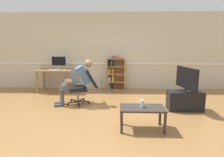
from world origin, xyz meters
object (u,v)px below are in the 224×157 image
object	(u,v)px
spare_remote	(142,105)
keyboard	(54,70)
radiator	(90,81)
tv_stand	(185,101)
imac_monitor	(59,62)
coffee_table	(142,110)
tv_screen	(187,79)
computer_desk	(57,73)
office_chair	(84,85)
bookshelf	(115,74)
person_seated	(77,81)
drinking_glass	(142,104)
computer_mouse	(65,70)

from	to	relation	value
spare_remote	keyboard	bearing A→B (deg)	117.75
radiator	tv_stand	bearing A→B (deg)	-38.62
imac_monitor	coffee_table	xyz separation A→B (m)	(2.49, -2.88, -0.64)
radiator	spare_remote	bearing A→B (deg)	-64.74
tv_screen	computer_desk	bearing A→B (deg)	52.14
office_chair	coffee_table	distance (m)	2.06
spare_remote	bookshelf	bearing A→B (deg)	83.65
office_chair	person_seated	size ratio (longest dim) A/B	0.79
computer_desk	drinking_glass	xyz separation A→B (m)	(2.55, -2.81, -0.14)
person_seated	drinking_glass	distance (m)	2.14
imac_monitor	office_chair	bearing A→B (deg)	-51.21
office_chair	drinking_glass	xyz separation A→B (m)	(1.38, -1.52, -0.02)
imac_monitor	computer_desk	bearing A→B (deg)	-134.20
coffee_table	spare_remote	bearing A→B (deg)	88.60
keyboard	office_chair	distance (m)	1.68
imac_monitor	coffee_table	world-z (taller)	imac_monitor
computer_mouse	coffee_table	size ratio (longest dim) A/B	0.12
keyboard	drinking_glass	bearing A→B (deg)	-45.97
radiator	office_chair	distance (m)	1.70
keyboard	drinking_glass	distance (m)	3.72
computer_desk	tv_stand	xyz separation A→B (m)	(3.75, -1.73, -0.41)
tv_screen	coffee_table	bearing A→B (deg)	118.89
coffee_table	drinking_glass	bearing A→B (deg)	-164.74
office_chair	tv_stand	world-z (taller)	office_chair
keyboard	tv_stand	size ratio (longest dim) A/B	0.44
computer_desk	tv_screen	bearing A→B (deg)	-24.79
drinking_glass	imac_monitor	bearing A→B (deg)	130.67
spare_remote	person_seated	bearing A→B (deg)	121.23
computer_mouse	bookshelf	bearing A→B (deg)	13.93
bookshelf	tv_stand	size ratio (longest dim) A/B	1.44
person_seated	coffee_table	xyz separation A→B (m)	(1.56, -1.46, -0.27)
bookshelf	office_chair	size ratio (longest dim) A/B	1.25
person_seated	radiator	bearing A→B (deg)	159.58
imac_monitor	keyboard	bearing A→B (deg)	-114.64
radiator	drinking_glass	xyz separation A→B (m)	(1.46, -3.20, 0.24)
bookshelf	computer_desk	bearing A→B (deg)	-171.62
tv_screen	spare_remote	distance (m)	1.58
coffee_table	keyboard	bearing A→B (deg)	134.15
coffee_table	bookshelf	bearing A→B (deg)	100.62
radiator	tv_screen	world-z (taller)	tv_screen
person_seated	imac_monitor	bearing A→B (deg)	-164.24
office_chair	tv_screen	size ratio (longest dim) A/B	1.16
coffee_table	spare_remote	xyz separation A→B (m)	(0.00, 0.08, 0.07)
computer_desk	person_seated	world-z (taller)	person_seated
keyboard	coffee_table	distance (m)	3.73
radiator	coffee_table	world-z (taller)	radiator
computer_desk	tv_screen	world-z (taller)	tv_screen
spare_remote	tv_screen	bearing A→B (deg)	22.54
computer_desk	keyboard	xyz separation A→B (m)	(-0.02, -0.14, 0.12)
computer_desk	radiator	bearing A→B (deg)	19.64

